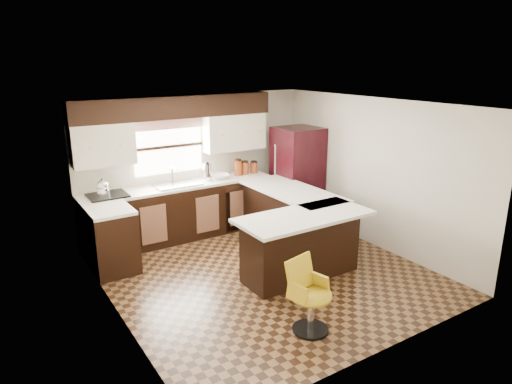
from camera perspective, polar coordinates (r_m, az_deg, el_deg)
floor at (r=6.70m, az=1.07°, el=-10.02°), size 4.40×4.40×0.00m
ceiling at (r=6.03m, az=1.19°, el=10.88°), size 4.40×4.40×0.00m
wall_back at (r=8.12m, az=-7.54°, el=3.59°), size 4.40×0.00×4.40m
wall_front at (r=4.69m, az=16.30°, el=-6.56°), size 4.40×0.00×4.40m
wall_left at (r=5.43m, az=-17.66°, el=-3.51°), size 0.00×4.40×4.40m
wall_right at (r=7.59m, az=14.45°, el=2.30°), size 0.00×4.40×4.40m
base_cab_back at (r=7.88m, az=-9.36°, el=-2.55°), size 3.30×0.60×0.90m
base_cab_left at (r=6.90m, az=-17.53°, el=-5.91°), size 0.60×0.70×0.90m
counter_back at (r=7.74m, az=-9.52°, el=0.76°), size 3.30×0.60×0.04m
counter_left at (r=6.74m, az=-17.87°, el=-2.18°), size 0.60×0.70×0.04m
soffit at (r=7.64m, az=-10.01°, el=10.44°), size 3.40×0.35×0.36m
upper_cab_left at (r=7.33m, az=-18.66°, el=5.64°), size 0.94×0.35×0.64m
upper_cab_right at (r=8.18m, az=-2.80°, el=7.51°), size 1.14×0.35×0.64m
window_pane at (r=7.84m, az=-10.89°, el=5.59°), size 1.20×0.02×0.90m
valance at (r=7.74m, az=-10.93°, el=8.38°), size 1.30×0.06×0.18m
sink at (r=7.70m, az=-9.81°, el=0.94°), size 0.75×0.45×0.03m
dishwasher at (r=8.07m, az=-2.02°, el=-2.03°), size 0.58×0.03×0.78m
cooktop at (r=7.35m, az=-18.07°, el=-0.40°), size 0.58×0.50×0.02m
peninsula_long at (r=7.47m, az=4.19°, el=-3.44°), size 0.60×1.95×0.90m
peninsula_return at (r=6.45m, az=5.62°, el=-6.76°), size 1.65×0.60×0.90m
counter_pen_long at (r=7.35m, az=4.57°, el=0.10°), size 0.84×1.95×0.04m
counter_pen_return at (r=6.20m, az=6.11°, el=-3.06°), size 1.89×0.84×0.04m
refrigerator at (r=8.45m, az=5.17°, el=2.03°), size 0.77×0.74×1.79m
bar_chair at (r=5.24m, az=6.94°, el=-12.89°), size 0.55×0.55×0.85m
kettle at (r=7.30m, az=-18.63°, el=0.59°), size 0.19×0.19×0.26m
percolator at (r=7.91m, az=-6.10°, el=2.49°), size 0.15×0.15×0.29m
mixing_bowl at (r=8.05m, az=-4.45°, el=1.98°), size 0.36×0.36×0.07m
canister_large at (r=8.22m, az=-2.25°, el=3.01°), size 0.14×0.14×0.27m
canister_med at (r=8.30m, az=-1.40°, el=2.97°), size 0.14×0.14×0.22m
canister_small at (r=8.40m, az=-0.28°, el=3.05°), size 0.14×0.14×0.19m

